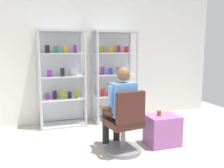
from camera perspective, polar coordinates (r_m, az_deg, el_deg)
back_wall at (r=5.22m, az=-6.18°, el=6.24°), size 6.00×0.10×2.70m
display_cabinet_left at (r=4.93m, az=-11.78°, el=1.43°), size 0.90×0.45×1.90m
display_cabinet_right at (r=5.17m, az=0.43°, el=1.95°), size 0.90×0.45×1.90m
office_chair at (r=3.63m, az=3.05°, el=-10.26°), size 0.60×0.56×0.96m
seated_shopkeeper at (r=3.68m, az=1.83°, el=-4.83°), size 0.53×0.60×1.29m
storage_crate at (r=4.06m, az=11.78°, el=-10.58°), size 0.51×0.40×0.49m
tea_glass at (r=3.95m, az=11.04°, el=-6.76°), size 0.07×0.07×0.08m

